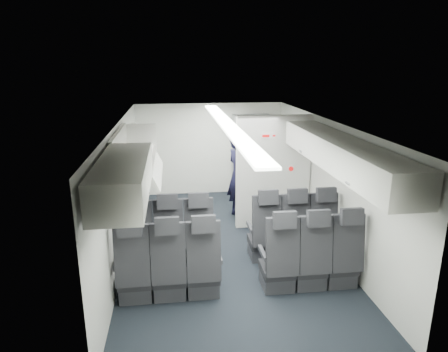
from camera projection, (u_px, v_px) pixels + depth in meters
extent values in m
cube|color=black|center=(227.00, 247.00, 6.87)|extent=(3.40, 6.00, 0.01)
cube|color=white|center=(227.00, 122.00, 6.28)|extent=(3.40, 6.00, 0.01)
cube|color=silver|center=(210.00, 149.00, 9.43)|extent=(3.40, 0.01, 2.15)
cube|color=silver|center=(271.00, 283.00, 3.71)|extent=(3.40, 0.01, 2.15)
cube|color=silver|center=(122.00, 191.00, 6.36)|extent=(0.01, 6.00, 2.15)
cube|color=silver|center=(326.00, 183.00, 6.78)|extent=(0.01, 6.00, 2.15)
cube|color=white|center=(227.00, 124.00, 6.29)|extent=(0.25, 5.52, 0.03)
cube|color=black|center=(140.00, 249.00, 6.19)|extent=(0.44, 0.46, 0.12)
cube|color=#2D2D33|center=(141.00, 258.00, 6.23)|extent=(0.42, 0.42, 0.22)
cube|color=black|center=(138.00, 227.00, 5.86)|extent=(0.44, 0.20, 0.80)
cube|color=black|center=(136.00, 203.00, 5.70)|extent=(0.30, 0.12, 0.23)
cube|color=#2D2D33|center=(125.00, 234.00, 6.06)|extent=(0.05, 0.40, 0.06)
cube|color=#2D2D33|center=(154.00, 232.00, 6.11)|extent=(0.05, 0.40, 0.06)
cube|color=black|center=(170.00, 247.00, 6.25)|extent=(0.44, 0.46, 0.12)
cube|color=#2D2D33|center=(170.00, 256.00, 6.29)|extent=(0.42, 0.42, 0.22)
cube|color=black|center=(169.00, 226.00, 5.91)|extent=(0.44, 0.20, 0.80)
cube|color=black|center=(167.00, 202.00, 5.75)|extent=(0.30, 0.12, 0.23)
cube|color=#2D2D33|center=(155.00, 232.00, 6.11)|extent=(0.05, 0.40, 0.06)
cube|color=#2D2D33|center=(183.00, 230.00, 6.17)|extent=(0.05, 0.40, 0.06)
cube|color=black|center=(198.00, 245.00, 6.30)|extent=(0.44, 0.46, 0.12)
cube|color=#2D2D33|center=(199.00, 254.00, 6.35)|extent=(0.42, 0.42, 0.22)
cube|color=black|center=(199.00, 224.00, 5.97)|extent=(0.44, 0.20, 0.80)
cube|color=black|center=(199.00, 200.00, 5.81)|extent=(0.30, 0.12, 0.23)
cube|color=#2D2D33|center=(184.00, 230.00, 6.17)|extent=(0.05, 0.40, 0.06)
cube|color=#2D2D33|center=(212.00, 229.00, 6.22)|extent=(0.05, 0.40, 0.06)
cube|color=black|center=(263.00, 242.00, 6.43)|extent=(0.44, 0.46, 0.12)
cube|color=#2D2D33|center=(262.00, 251.00, 6.47)|extent=(0.42, 0.42, 0.22)
cube|color=black|center=(267.00, 221.00, 6.10)|extent=(0.44, 0.20, 0.80)
cube|color=black|center=(268.00, 197.00, 5.94)|extent=(0.30, 0.12, 0.23)
cube|color=#2D2D33|center=(250.00, 227.00, 6.30)|extent=(0.05, 0.40, 0.06)
cube|color=#2D2D33|center=(277.00, 226.00, 6.35)|extent=(0.05, 0.40, 0.06)
cube|color=black|center=(290.00, 240.00, 6.49)|extent=(0.44, 0.46, 0.12)
cube|color=#2D2D33|center=(289.00, 249.00, 6.53)|extent=(0.42, 0.42, 0.22)
cube|color=black|center=(295.00, 219.00, 6.15)|extent=(0.44, 0.20, 0.80)
cube|color=black|center=(298.00, 196.00, 6.00)|extent=(0.30, 0.12, 0.23)
cube|color=#2D2D33|center=(278.00, 226.00, 6.35)|extent=(0.05, 0.40, 0.06)
cube|color=#2D2D33|center=(304.00, 224.00, 6.41)|extent=(0.05, 0.40, 0.06)
cube|color=black|center=(316.00, 239.00, 6.54)|extent=(0.44, 0.46, 0.12)
cube|color=#2D2D33|center=(316.00, 247.00, 6.59)|extent=(0.42, 0.42, 0.22)
cube|color=black|center=(323.00, 218.00, 6.21)|extent=(0.44, 0.20, 0.80)
cube|color=black|center=(326.00, 195.00, 6.05)|extent=(0.30, 0.12, 0.23)
cube|color=#2D2D33|center=(305.00, 224.00, 6.41)|extent=(0.05, 0.40, 0.06)
cube|color=#2D2D33|center=(331.00, 223.00, 6.46)|extent=(0.05, 0.40, 0.06)
cube|color=black|center=(136.00, 279.00, 5.33)|extent=(0.44, 0.46, 0.12)
cube|color=#2D2D33|center=(136.00, 289.00, 5.38)|extent=(0.42, 0.42, 0.22)
cube|color=black|center=(132.00, 256.00, 5.00)|extent=(0.44, 0.20, 0.80)
cube|color=black|center=(130.00, 228.00, 4.84)|extent=(0.30, 0.12, 0.23)
cube|color=#2D2D33|center=(117.00, 262.00, 5.20)|extent=(0.05, 0.40, 0.06)
cube|color=#2D2D33|center=(151.00, 260.00, 5.25)|extent=(0.05, 0.40, 0.06)
cube|color=black|center=(170.00, 276.00, 5.39)|extent=(0.44, 0.46, 0.12)
cube|color=#2D2D33|center=(170.00, 287.00, 5.43)|extent=(0.42, 0.42, 0.22)
cube|color=black|center=(168.00, 254.00, 5.05)|extent=(0.44, 0.20, 0.80)
cube|color=black|center=(167.00, 226.00, 4.90)|extent=(0.30, 0.12, 0.23)
cube|color=#2D2D33|center=(152.00, 260.00, 5.25)|extent=(0.05, 0.40, 0.06)
cube|color=#2D2D33|center=(185.00, 258.00, 5.31)|extent=(0.05, 0.40, 0.06)
cube|color=black|center=(203.00, 274.00, 5.44)|extent=(0.44, 0.46, 0.12)
cube|color=#2D2D33|center=(203.00, 285.00, 5.49)|extent=(0.42, 0.42, 0.22)
cube|color=black|center=(204.00, 252.00, 5.11)|extent=(0.44, 0.20, 0.80)
cube|color=black|center=(204.00, 224.00, 4.95)|extent=(0.30, 0.12, 0.23)
cube|color=#2D2D33|center=(186.00, 258.00, 5.31)|extent=(0.05, 0.40, 0.06)
cube|color=#2D2D33|center=(219.00, 256.00, 5.36)|extent=(0.05, 0.40, 0.06)
cube|color=black|center=(277.00, 269.00, 5.57)|extent=(0.44, 0.46, 0.12)
cube|color=#2D2D33|center=(277.00, 279.00, 5.62)|extent=(0.42, 0.42, 0.22)
cube|color=black|center=(283.00, 247.00, 5.24)|extent=(0.44, 0.20, 0.80)
cube|color=black|center=(285.00, 220.00, 5.08)|extent=(0.30, 0.12, 0.23)
cube|color=#2D2D33|center=(263.00, 253.00, 5.44)|extent=(0.05, 0.40, 0.06)
cube|color=#2D2D33|center=(294.00, 251.00, 5.49)|extent=(0.05, 0.40, 0.06)
cube|color=black|center=(308.00, 267.00, 5.63)|extent=(0.44, 0.46, 0.12)
cube|color=#2D2D33|center=(307.00, 277.00, 5.67)|extent=(0.42, 0.42, 0.22)
cube|color=black|center=(315.00, 245.00, 5.29)|extent=(0.44, 0.20, 0.80)
cube|color=black|center=(319.00, 218.00, 5.14)|extent=(0.30, 0.12, 0.23)
cube|color=#2D2D33|center=(295.00, 251.00, 5.50)|extent=(0.05, 0.40, 0.06)
cube|color=#2D2D33|center=(325.00, 249.00, 5.55)|extent=(0.05, 0.40, 0.06)
cube|color=black|center=(338.00, 265.00, 5.68)|extent=(0.44, 0.46, 0.12)
cube|color=#2D2D33|center=(338.00, 275.00, 5.73)|extent=(0.42, 0.42, 0.22)
cube|color=black|center=(348.00, 243.00, 5.35)|extent=(0.44, 0.20, 0.80)
cube|color=black|center=(352.00, 217.00, 5.19)|extent=(0.30, 0.12, 0.23)
cube|color=#2D2D33|center=(326.00, 249.00, 5.55)|extent=(0.05, 0.40, 0.06)
cube|color=#2D2D33|center=(356.00, 247.00, 5.61)|extent=(0.05, 0.40, 0.06)
cube|color=silver|center=(124.00, 178.00, 4.28)|extent=(0.52, 1.80, 0.40)
cylinder|color=slate|center=(148.00, 191.00, 4.35)|extent=(0.04, 0.10, 0.04)
cube|color=#9E9E93|center=(137.00, 159.00, 6.00)|extent=(0.52, 1.70, 0.04)
cube|color=silver|center=(119.00, 146.00, 5.91)|extent=(0.06, 1.70, 0.44)
cube|color=silver|center=(132.00, 158.00, 5.15)|extent=(0.52, 0.04, 0.40)
cube|color=silver|center=(141.00, 136.00, 6.74)|extent=(0.52, 0.04, 0.40)
cube|color=silver|center=(155.00, 165.00, 6.06)|extent=(0.21, 1.61, 0.38)
cube|color=silver|center=(370.00, 169.00, 4.62)|extent=(0.52, 1.80, 0.40)
cylinder|color=slate|center=(349.00, 183.00, 4.64)|extent=(0.04, 0.10, 0.04)
cube|color=silver|center=(317.00, 141.00, 6.29)|extent=(0.52, 1.70, 0.40)
cylinder|color=slate|center=(301.00, 151.00, 6.31)|extent=(0.04, 0.10, 0.04)
cube|color=silver|center=(273.00, 172.00, 7.46)|extent=(1.40, 0.12, 2.13)
cube|color=white|center=(268.00, 136.00, 7.18)|extent=(0.24, 0.01, 0.10)
cube|color=red|center=(266.00, 136.00, 7.16)|extent=(0.13, 0.01, 0.04)
cube|color=red|center=(274.00, 136.00, 7.18)|extent=(0.05, 0.01, 0.03)
cylinder|color=white|center=(291.00, 169.00, 7.41)|extent=(0.11, 0.01, 0.11)
cylinder|color=red|center=(291.00, 169.00, 7.40)|extent=(0.09, 0.01, 0.09)
cube|color=#939399|center=(251.00, 156.00, 9.32)|extent=(0.85, 0.50, 1.90)
cube|color=#3F3F42|center=(253.00, 177.00, 9.19)|extent=(0.80, 0.01, 0.02)
cube|color=#3F3F42|center=(254.00, 156.00, 9.06)|extent=(0.80, 0.01, 0.02)
cube|color=#3F3F42|center=(254.00, 134.00, 8.92)|extent=(0.80, 0.01, 0.02)
cube|color=silver|center=(134.00, 173.00, 7.88)|extent=(0.10, 0.92, 1.86)
cylinder|color=black|center=(136.00, 148.00, 7.75)|extent=(0.03, 0.22, 0.22)
cube|color=gold|center=(138.00, 166.00, 8.16)|extent=(0.02, 0.10, 0.75)
cylinder|color=white|center=(128.00, 165.00, 7.07)|extent=(0.01, 0.11, 0.11)
cylinder|color=red|center=(128.00, 165.00, 7.07)|extent=(0.01, 0.09, 0.09)
imported|color=black|center=(238.00, 176.00, 7.98)|extent=(0.59, 0.73, 1.74)
cube|color=black|center=(137.00, 153.00, 5.82)|extent=(0.42, 0.31, 0.23)
cube|color=white|center=(248.00, 164.00, 7.89)|extent=(0.21, 0.07, 0.15)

